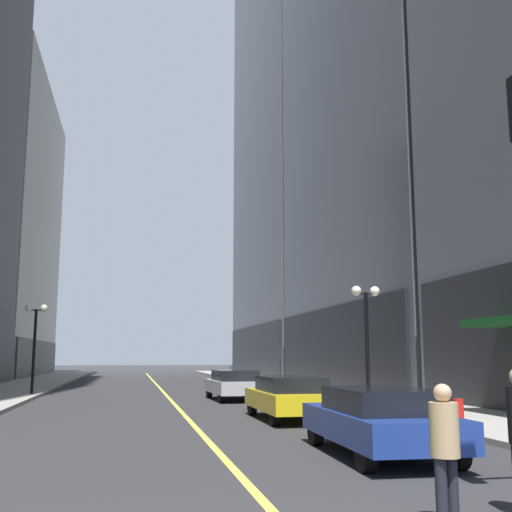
{
  "coord_description": "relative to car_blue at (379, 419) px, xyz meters",
  "views": [
    {
      "loc": [
        -1.82,
        -3.22,
        1.94
      ],
      "look_at": [
        4.94,
        30.63,
        7.51
      ],
      "focal_mm": 43.57,
      "sensor_mm": 36.0,
      "label": 1
    }
  ],
  "objects": [
    {
      "name": "building_right_mid",
      "position": [
        13.14,
        25.89,
        23.46
      ],
      "size": [
        11.48,
        24.0,
        48.54
      ],
      "color": "#4C515B",
      "rests_on": "ground"
    },
    {
      "name": "street_lamp_left_far",
      "position": [
        -9.4,
        19.96,
        2.54
      ],
      "size": [
        1.06,
        0.36,
        4.43
      ],
      "color": "black",
      "rests_on": "ground"
    },
    {
      "name": "sidewalk_left",
      "position": [
        -11.25,
        26.39,
        -0.65
      ],
      "size": [
        4.5,
        78.0,
        0.15
      ],
      "primitive_type": "cube",
      "color": "#9E9991",
      "rests_on": "ground"
    },
    {
      "name": "car_blue",
      "position": [
        0.0,
        0.0,
        0.0
      ],
      "size": [
        2.06,
        4.77,
        1.32
      ],
      "color": "navy",
      "rests_on": "ground"
    },
    {
      "name": "sidewalk_right",
      "position": [
        5.25,
        26.39,
        -0.65
      ],
      "size": [
        4.5,
        78.0,
        0.15
      ],
      "primitive_type": "cube",
      "color": "#9E9991",
      "rests_on": "ground"
    },
    {
      "name": "car_silver",
      "position": [
        -0.25,
        16.04,
        -0.0
      ],
      "size": [
        2.09,
        4.67,
        1.32
      ],
      "color": "#B7B7BC",
      "rests_on": "ground"
    },
    {
      "name": "street_lamp_right_mid",
      "position": [
        3.4,
        9.19,
        2.54
      ],
      "size": [
        1.06,
        0.36,
        4.43
      ],
      "color": "black",
      "rests_on": "ground"
    },
    {
      "name": "pedestrian_in_tan_trench",
      "position": [
        -1.22,
        -4.96,
        0.22
      ],
      "size": [
        0.41,
        0.41,
        1.62
      ],
      "color": "black",
      "rests_on": "ground"
    },
    {
      "name": "lane_centre_stripe",
      "position": [
        -3.0,
        26.39,
        -0.72
      ],
      "size": [
        0.16,
        70.0,
        0.01
      ],
      "primitive_type": "cube",
      "color": "#E5D64C",
      "rests_on": "ground"
    },
    {
      "name": "car_yellow",
      "position": [
        0.02,
        7.13,
        0.0
      ],
      "size": [
        1.94,
        4.68,
        1.32
      ],
      "color": "yellow",
      "rests_on": "ground"
    },
    {
      "name": "ground_plane",
      "position": [
        -3.0,
        26.39,
        -0.72
      ],
      "size": [
        200.0,
        200.0,
        0.0
      ],
      "primitive_type": "plane",
      "color": "#2D2D30"
    },
    {
      "name": "fire_hydrant_right",
      "position": [
        3.9,
        3.93,
        -0.32
      ],
      "size": [
        0.28,
        0.28,
        0.8
      ],
      "primitive_type": "cylinder",
      "color": "red",
      "rests_on": "ground"
    }
  ]
}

